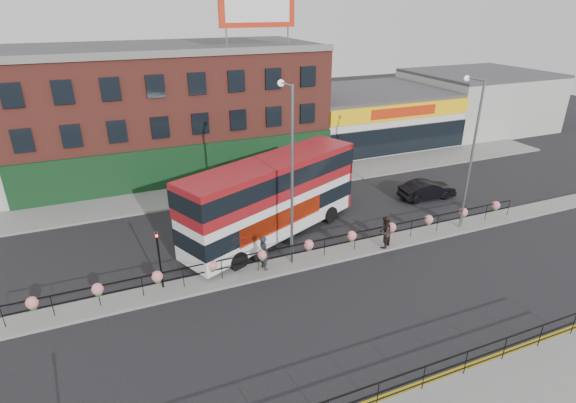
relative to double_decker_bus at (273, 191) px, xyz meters
name	(u,v)px	position (x,y,z in m)	size (l,w,h in m)	color
ground	(308,261)	(0.75, -3.60, -3.08)	(120.00, 120.00, 0.00)	black
north_pavement	(244,187)	(0.75, 8.40, -3.01)	(60.00, 4.00, 0.15)	slate
median	(308,260)	(0.75, -3.60, -3.01)	(60.00, 1.60, 0.15)	slate
yellow_line_inner	(415,384)	(0.75, -13.30, -3.08)	(60.00, 0.10, 0.01)	gold
yellow_line_outer	(418,387)	(0.75, -13.48, -3.08)	(60.00, 0.10, 0.01)	gold
brick_building	(170,108)	(-3.25, 16.36, 2.04)	(25.00, 12.21, 10.30)	brown
supermarket	(367,116)	(16.75, 16.30, -0.43)	(15.00, 12.25, 5.30)	silver
warehouse_east	(477,100)	(31.50, 16.40, 0.07)	(14.50, 12.00, 6.30)	#A5A5A0
billboard	(257,6)	(3.25, 11.39, 10.10)	(6.00, 0.29, 4.40)	red
median_railing	(309,245)	(0.75, -3.60, -2.04)	(30.04, 0.56, 1.23)	black
south_railing	(378,389)	(-1.25, -13.70, -2.12)	(20.04, 0.05, 1.12)	black
double_decker_bus	(273,191)	(0.00, 0.00, 0.00)	(12.49, 7.73, 5.02)	silver
car	(427,190)	(12.70, 1.14, -2.39)	(4.33, 1.77, 1.40)	black
pedestrian_a	(264,253)	(-1.88, -3.54, -1.95)	(0.61, 0.80, 1.98)	black
pedestrian_b	(385,232)	(5.46, -4.04, -1.95)	(1.20, 1.12, 1.96)	black
lamp_column_west	(290,162)	(-0.21, -3.20, 2.86)	(0.35, 1.72, 9.78)	slate
lamp_column_east	(471,143)	(11.52, -3.47, 2.62)	(0.34, 1.64, 9.37)	slate
traffic_light_median	(158,248)	(-7.25, -3.21, -0.61)	(0.15, 0.28, 3.65)	black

